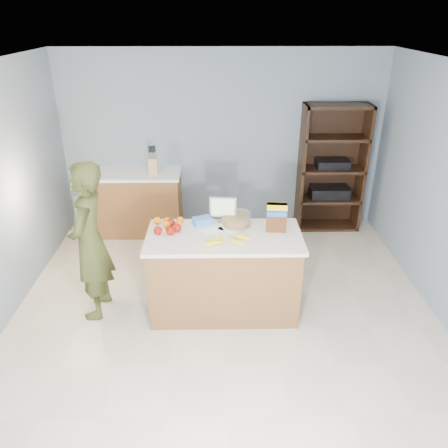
{
  "coord_description": "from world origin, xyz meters",
  "views": [
    {
      "loc": [
        -0.06,
        -3.56,
        2.92
      ],
      "look_at": [
        0.0,
        0.35,
        1.0
      ],
      "focal_mm": 35.0,
      "sensor_mm": 36.0,
      "label": 1
    }
  ],
  "objects_px": {
    "person": "(90,242)",
    "tv": "(223,208)",
    "cereal_box": "(277,215)",
    "counter_peninsula": "(224,276)",
    "shelving_unit": "(330,170)"
  },
  "relations": [
    {
      "from": "counter_peninsula",
      "to": "shelving_unit",
      "type": "relative_size",
      "value": 0.87
    },
    {
      "from": "cereal_box",
      "to": "shelving_unit",
      "type": "bearing_deg",
      "value": 62.52
    },
    {
      "from": "counter_peninsula",
      "to": "cereal_box",
      "type": "height_order",
      "value": "cereal_box"
    },
    {
      "from": "person",
      "to": "cereal_box",
      "type": "bearing_deg",
      "value": 93.97
    },
    {
      "from": "counter_peninsula",
      "to": "tv",
      "type": "height_order",
      "value": "tv"
    },
    {
      "from": "person",
      "to": "tv",
      "type": "height_order",
      "value": "person"
    },
    {
      "from": "tv",
      "to": "cereal_box",
      "type": "bearing_deg",
      "value": -22.75
    },
    {
      "from": "person",
      "to": "counter_peninsula",
      "type": "bearing_deg",
      "value": 91.49
    },
    {
      "from": "person",
      "to": "tv",
      "type": "relative_size",
      "value": 5.91
    },
    {
      "from": "person",
      "to": "tv",
      "type": "xyz_separation_m",
      "value": [
        1.34,
        0.31,
        0.23
      ]
    },
    {
      "from": "counter_peninsula",
      "to": "tv",
      "type": "distance_m",
      "value": 0.71
    },
    {
      "from": "shelving_unit",
      "to": "cereal_box",
      "type": "relative_size",
      "value": 5.96
    },
    {
      "from": "tv",
      "to": "counter_peninsula",
      "type": "bearing_deg",
      "value": -88.76
    },
    {
      "from": "counter_peninsula",
      "to": "tv",
      "type": "bearing_deg",
      "value": 91.24
    },
    {
      "from": "shelving_unit",
      "to": "tv",
      "type": "bearing_deg",
      "value": -131.78
    }
  ]
}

